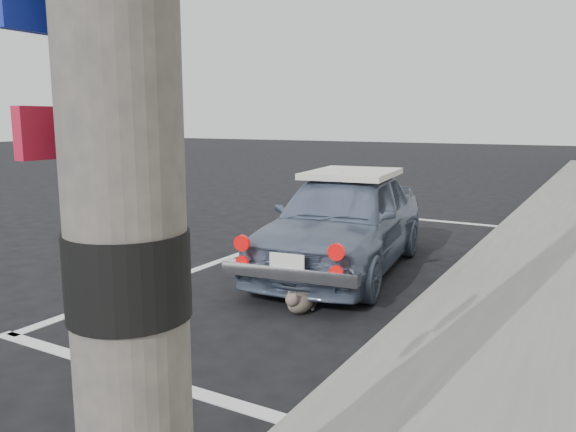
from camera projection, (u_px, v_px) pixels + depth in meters
name	position (u px, v px, depth m)	size (l,w,h in m)	color
ground	(136.00, 337.00, 4.54)	(80.00, 80.00, 0.00)	black
pline_rear	(136.00, 374.00, 3.87)	(3.00, 0.12, 0.01)	silver
pline_front	(427.00, 220.00, 9.84)	(3.00, 0.12, 0.01)	silver
pline_side	(250.00, 250.00, 7.55)	(0.12, 7.00, 0.01)	silver
retro_coupe	(343.00, 220.00, 6.52)	(1.81, 3.58, 1.17)	slate
cat	(300.00, 301.00, 5.09)	(0.22, 0.46, 0.24)	#706055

